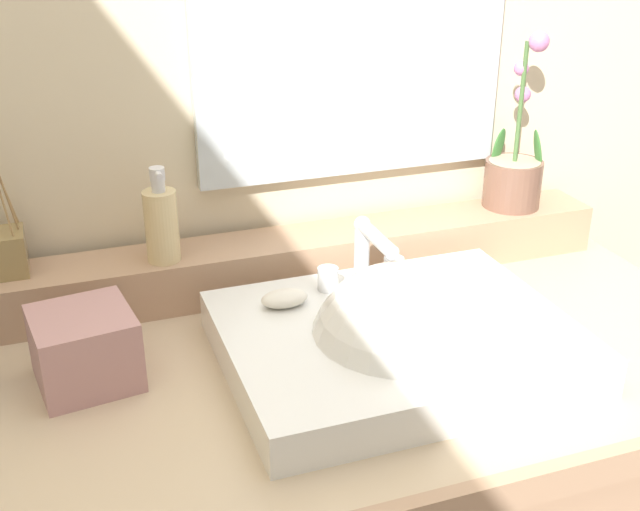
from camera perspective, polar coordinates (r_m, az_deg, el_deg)
name	(u,v)px	position (r m, az deg, el deg)	size (l,w,h in m)	color
back_ledge	(228,270)	(1.33, -6.65, -1.01)	(1.36, 0.11, 0.09)	tan
sink_basin	(399,349)	(1.14, 5.72, -6.75)	(0.49, 0.38, 0.29)	white
soap_bar	(284,298)	(1.16, -2.59, -3.11)	(0.07, 0.04, 0.02)	silver
potted_plant	(514,171)	(1.49, 13.82, 5.90)	(0.11, 0.11, 0.32)	brown
soap_dispenser	(161,223)	(1.25, -11.36, 2.29)	(0.05, 0.05, 0.15)	#D9C18A
reed_diffuser	(2,251)	(1.28, -21.96, 0.32)	(0.07, 0.08, 0.25)	olive
tissue_box	(85,348)	(1.12, -16.60, -6.43)	(0.13, 0.13, 0.10)	tan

